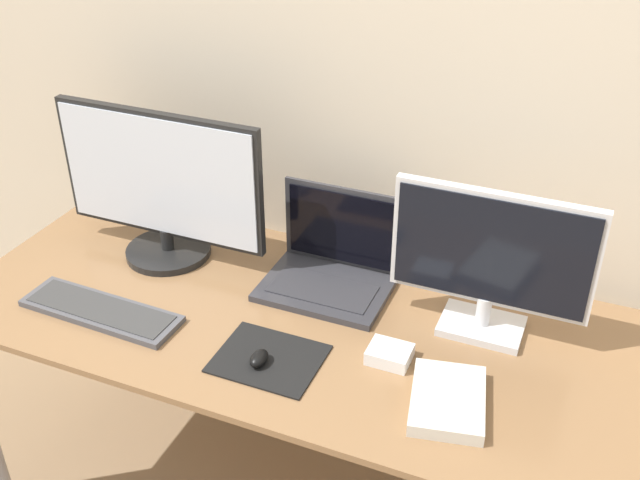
{
  "coord_description": "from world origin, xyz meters",
  "views": [
    {
      "loc": [
        0.59,
        -0.99,
        1.85
      ],
      "look_at": [
        -0.01,
        0.43,
        0.92
      ],
      "focal_mm": 42.0,
      "sensor_mm": 36.0,
      "label": 1
    }
  ],
  "objects_px": {
    "book": "(448,400)",
    "keyboard": "(101,311)",
    "monitor_right": "(491,260)",
    "monitor_left": "(161,187)",
    "laptop": "(332,263)",
    "mouse": "(259,358)",
    "power_brick": "(390,354)"
  },
  "relations": [
    {
      "from": "laptop",
      "to": "mouse",
      "type": "bearing_deg",
      "value": -94.1
    },
    {
      "from": "mouse",
      "to": "book",
      "type": "distance_m",
      "value": 0.43
    },
    {
      "from": "laptop",
      "to": "mouse",
      "type": "relative_size",
      "value": 5.43
    },
    {
      "from": "keyboard",
      "to": "laptop",
      "type": "bearing_deg",
      "value": 36.37
    },
    {
      "from": "monitor_right",
      "to": "monitor_left",
      "type": "bearing_deg",
      "value": -179.99
    },
    {
      "from": "monitor_left",
      "to": "mouse",
      "type": "xyz_separation_m",
      "value": [
        0.45,
        -0.33,
        -0.19
      ]
    },
    {
      "from": "mouse",
      "to": "monitor_right",
      "type": "bearing_deg",
      "value": 36.91
    },
    {
      "from": "mouse",
      "to": "book",
      "type": "bearing_deg",
      "value": 5.06
    },
    {
      "from": "monitor_left",
      "to": "book",
      "type": "height_order",
      "value": "monitor_left"
    },
    {
      "from": "laptop",
      "to": "power_brick",
      "type": "height_order",
      "value": "laptop"
    },
    {
      "from": "book",
      "to": "power_brick",
      "type": "distance_m",
      "value": 0.19
    },
    {
      "from": "monitor_left",
      "to": "monitor_right",
      "type": "xyz_separation_m",
      "value": [
        0.9,
        0.0,
        -0.01
      ]
    },
    {
      "from": "monitor_right",
      "to": "laptop",
      "type": "distance_m",
      "value": 0.44
    },
    {
      "from": "monitor_left",
      "to": "power_brick",
      "type": "height_order",
      "value": "monitor_left"
    },
    {
      "from": "power_brick",
      "to": "monitor_left",
      "type": "bearing_deg",
      "value": 164.68
    },
    {
      "from": "book",
      "to": "keyboard",
      "type": "bearing_deg",
      "value": -178.97
    },
    {
      "from": "monitor_right",
      "to": "mouse",
      "type": "xyz_separation_m",
      "value": [
        -0.44,
        -0.33,
        -0.18
      ]
    },
    {
      "from": "monitor_left",
      "to": "laptop",
      "type": "distance_m",
      "value": 0.51
    },
    {
      "from": "mouse",
      "to": "book",
      "type": "xyz_separation_m",
      "value": [
        0.43,
        0.04,
        -0.0
      ]
    },
    {
      "from": "laptop",
      "to": "monitor_left",
      "type": "bearing_deg",
      "value": -174.38
    },
    {
      "from": "laptop",
      "to": "book",
      "type": "xyz_separation_m",
      "value": [
        0.41,
        -0.34,
        -0.05
      ]
    },
    {
      "from": "mouse",
      "to": "power_brick",
      "type": "xyz_separation_m",
      "value": [
        0.27,
        0.13,
        -0.0
      ]
    },
    {
      "from": "keyboard",
      "to": "mouse",
      "type": "height_order",
      "value": "mouse"
    },
    {
      "from": "monitor_left",
      "to": "laptop",
      "type": "bearing_deg",
      "value": 5.62
    },
    {
      "from": "monitor_left",
      "to": "monitor_right",
      "type": "distance_m",
      "value": 0.9
    },
    {
      "from": "mouse",
      "to": "book",
      "type": "height_order",
      "value": "mouse"
    },
    {
      "from": "power_brick",
      "to": "book",
      "type": "bearing_deg",
      "value": -30.45
    },
    {
      "from": "monitor_left",
      "to": "mouse",
      "type": "height_order",
      "value": "monitor_left"
    },
    {
      "from": "monitor_left",
      "to": "mouse",
      "type": "bearing_deg",
      "value": -36.16
    },
    {
      "from": "monitor_right",
      "to": "keyboard",
      "type": "xyz_separation_m",
      "value": [
        -0.9,
        -0.31,
        -0.19
      ]
    },
    {
      "from": "laptop",
      "to": "power_brick",
      "type": "relative_size",
      "value": 3.35
    },
    {
      "from": "book",
      "to": "mouse",
      "type": "bearing_deg",
      "value": -174.94
    }
  ]
}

